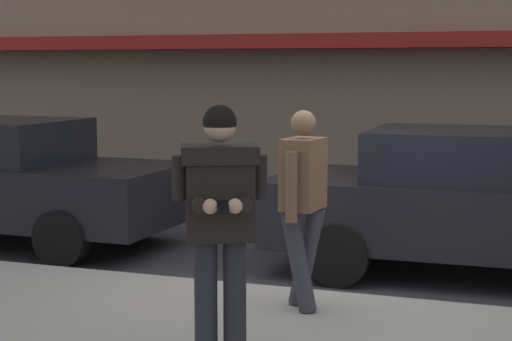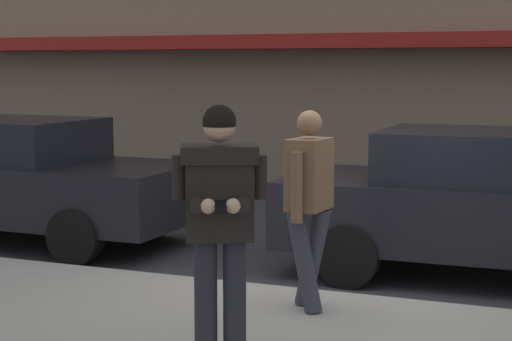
# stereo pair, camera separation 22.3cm
# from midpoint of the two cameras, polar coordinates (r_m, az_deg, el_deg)

# --- Properties ---
(ground_plane) EXTENTS (80.00, 80.00, 0.00)m
(ground_plane) POSITION_cam_midpoint_polar(r_m,az_deg,el_deg) (8.25, 3.22, -8.50)
(ground_plane) COLOR #333338
(curb_paint_line) EXTENTS (28.00, 0.12, 0.01)m
(curb_paint_line) POSITION_cam_midpoint_polar(r_m,az_deg,el_deg) (8.08, 10.23, -8.90)
(curb_paint_line) COLOR silver
(curb_paint_line) RESTS_ON ground
(parked_sedan_near) EXTENTS (4.53, 1.99, 1.54)m
(parked_sedan_near) POSITION_cam_midpoint_polar(r_m,az_deg,el_deg) (11.11, -17.21, -0.60)
(parked_sedan_near) COLOR black
(parked_sedan_near) RESTS_ON ground
(parked_sedan_mid) EXTENTS (4.53, 1.99, 1.54)m
(parked_sedan_mid) POSITION_cam_midpoint_polar(r_m,az_deg,el_deg) (9.16, 14.34, -2.08)
(parked_sedan_mid) COLOR black
(parked_sedan_mid) RESTS_ON ground
(man_texting_on_phone) EXTENTS (0.62, 0.65, 1.81)m
(man_texting_on_phone) POSITION_cam_midpoint_polar(r_m,az_deg,el_deg) (5.84, -3.51, -2.41)
(man_texting_on_phone) COLOR #23232B
(man_texting_on_phone) RESTS_ON sidewalk
(pedestrian_dark_coat) EXTENTS (0.36, 0.60, 1.70)m
(pedestrian_dark_coat) POSITION_cam_midpoint_polar(r_m,az_deg,el_deg) (7.21, 2.27, -1.76)
(pedestrian_dark_coat) COLOR #33333D
(pedestrian_dark_coat) RESTS_ON sidewalk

